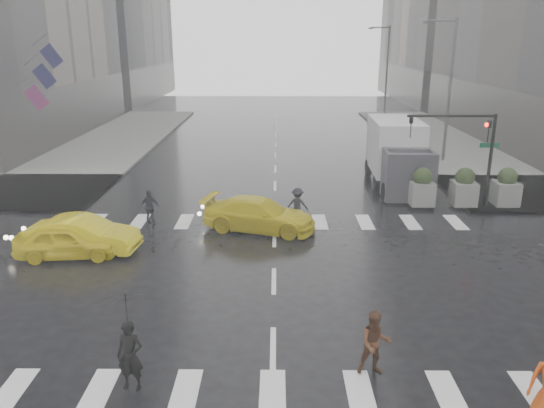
{
  "coord_description": "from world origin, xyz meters",
  "views": [
    {
      "loc": [
        0.08,
        -16.13,
        7.74
      ],
      "look_at": [
        -0.08,
        2.0,
        2.07
      ],
      "focal_mm": 35.0,
      "sensor_mm": 36.0,
      "label": 1
    }
  ],
  "objects_px": {
    "taxi_mid": "(83,235)",
    "box_truck": "(398,153)",
    "taxi_front": "(68,241)",
    "traffic_signal_pole": "(471,142)",
    "pedestrian_brown": "(375,343)"
  },
  "relations": [
    {
      "from": "taxi_mid",
      "to": "box_truck",
      "type": "distance_m",
      "value": 16.7
    },
    {
      "from": "taxi_front",
      "to": "box_truck",
      "type": "distance_m",
      "value": 17.32
    },
    {
      "from": "taxi_mid",
      "to": "box_truck",
      "type": "xyz_separation_m",
      "value": [
        13.8,
        9.33,
        1.21
      ]
    },
    {
      "from": "taxi_mid",
      "to": "box_truck",
      "type": "bearing_deg",
      "value": -50.3
    },
    {
      "from": "traffic_signal_pole",
      "to": "taxi_mid",
      "type": "distance_m",
      "value": 17.31
    },
    {
      "from": "box_truck",
      "to": "traffic_signal_pole",
      "type": "bearing_deg",
      "value": -55.51
    },
    {
      "from": "pedestrian_brown",
      "to": "taxi_mid",
      "type": "height_order",
      "value": "pedestrian_brown"
    },
    {
      "from": "pedestrian_brown",
      "to": "box_truck",
      "type": "bearing_deg",
      "value": 73.78
    },
    {
      "from": "taxi_front",
      "to": "box_truck",
      "type": "xyz_separation_m",
      "value": [
        14.22,
        9.81,
        1.26
      ]
    },
    {
      "from": "taxi_front",
      "to": "taxi_mid",
      "type": "relative_size",
      "value": 0.9
    },
    {
      "from": "traffic_signal_pole",
      "to": "box_truck",
      "type": "height_order",
      "value": "traffic_signal_pole"
    },
    {
      "from": "traffic_signal_pole",
      "to": "taxi_front",
      "type": "bearing_deg",
      "value": -160.13
    },
    {
      "from": "taxi_front",
      "to": "box_truck",
      "type": "relative_size",
      "value": 0.56
    },
    {
      "from": "pedestrian_brown",
      "to": "taxi_front",
      "type": "xyz_separation_m",
      "value": [
        -10.05,
        7.08,
        -0.18
      ]
    },
    {
      "from": "pedestrian_brown",
      "to": "taxi_front",
      "type": "distance_m",
      "value": 12.29
    }
  ]
}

